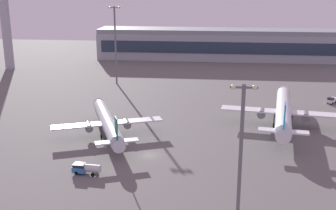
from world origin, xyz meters
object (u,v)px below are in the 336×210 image
at_px(control_tower, 5,14).
at_px(apron_light_west, 115,41).
at_px(apron_light_east, 241,142).
at_px(airplane_terminal_side, 283,111).
at_px(baggage_tractor, 332,100).
at_px(airplane_near_gate, 107,122).
at_px(fuel_truck, 86,168).

distance_m(control_tower, apron_light_west, 65.54).
xyz_separation_m(control_tower, apron_light_east, (105.43, -126.60, -12.49)).
distance_m(apron_light_east, apron_light_west, 110.69).
relative_size(airplane_terminal_side, baggage_tractor, 10.51).
height_order(control_tower, baggage_tractor, control_tower).
bearing_deg(apron_light_west, control_tower, 156.47).
height_order(baggage_tractor, apron_light_east, apron_light_east).
height_order(control_tower, airplane_near_gate, control_tower).
height_order(airplane_near_gate, airplane_terminal_side, airplane_terminal_side).
xyz_separation_m(airplane_near_gate, apron_light_west, (-11.68, 62.34, 14.07)).
height_order(airplane_near_gate, fuel_truck, airplane_near_gate).
distance_m(airplane_near_gate, baggage_tractor, 81.49).
relative_size(control_tower, fuel_truck, 7.20).
bearing_deg(baggage_tractor, fuel_truck, 80.99).
bearing_deg(control_tower, apron_light_east, -50.21).
relative_size(airplane_near_gate, fuel_truck, 5.82).
bearing_deg(fuel_truck, airplane_terminal_side, -45.51).
relative_size(control_tower, apron_light_west, 1.46).
relative_size(control_tower, airplane_terminal_side, 0.99).
distance_m(airplane_terminal_side, baggage_tractor, 34.12).
height_order(airplane_terminal_side, baggage_tractor, airplane_terminal_side).
height_order(airplane_terminal_side, apron_light_west, apron_light_west).
bearing_deg(airplane_near_gate, apron_light_west, 78.51).
bearing_deg(control_tower, airplane_terminal_side, -31.58).
bearing_deg(fuel_truck, airplane_near_gate, 8.54).
bearing_deg(apron_light_east, fuel_truck, 158.01).
height_order(apron_light_east, apron_light_west, apron_light_west).
bearing_deg(airplane_near_gate, control_tower, 106.80).
bearing_deg(apron_light_west, airplane_terminal_side, -38.26).
distance_m(control_tower, apron_light_east, 165.23).
height_order(airplane_near_gate, apron_light_west, apron_light_west).
distance_m(baggage_tractor, apron_light_west, 86.61).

